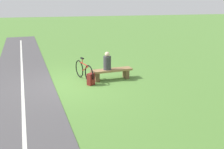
# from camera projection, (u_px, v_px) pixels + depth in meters

# --- Properties ---
(ground_plane) EXTENTS (80.00, 80.00, 0.00)m
(ground_plane) POSITION_uv_depth(u_px,v_px,m) (67.00, 85.00, 9.55)
(ground_plane) COLOR #548438
(paved_path) EXTENTS (5.76, 36.05, 0.02)m
(paved_path) POSITION_uv_depth(u_px,v_px,m) (25.00, 147.00, 5.55)
(paved_path) COLOR #4C494C
(paved_path) RESTS_ON ground_plane
(path_centre_line) EXTENTS (3.18, 31.86, 0.00)m
(path_centre_line) POSITION_uv_depth(u_px,v_px,m) (25.00, 146.00, 5.55)
(path_centre_line) COLOR silver
(path_centre_line) RESTS_ON paved_path
(bench) EXTENTS (1.77, 0.59, 0.44)m
(bench) POSITION_uv_depth(u_px,v_px,m) (112.00, 72.00, 10.16)
(bench) COLOR #937047
(bench) RESTS_ON ground_plane
(person_seated) EXTENTS (0.34, 0.34, 0.74)m
(person_seated) POSITION_uv_depth(u_px,v_px,m) (107.00, 62.00, 9.97)
(person_seated) COLOR #38383D
(person_seated) RESTS_ON bench
(bicycle) EXTENTS (0.53, 1.64, 0.92)m
(bicycle) POSITION_uv_depth(u_px,v_px,m) (84.00, 71.00, 10.05)
(bicycle) COLOR black
(bicycle) RESTS_ON ground_plane
(backpack) EXTENTS (0.33, 0.33, 0.46)m
(backpack) POSITION_uv_depth(u_px,v_px,m) (91.00, 79.00, 9.53)
(backpack) COLOR maroon
(backpack) RESTS_ON ground_plane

